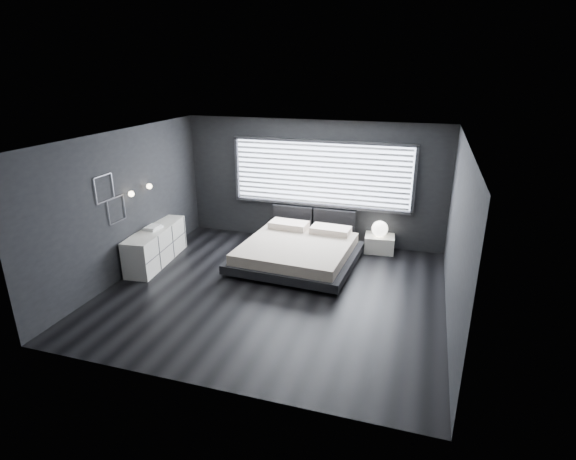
% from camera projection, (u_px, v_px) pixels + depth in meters
% --- Properties ---
extents(room, '(6.04, 6.00, 2.80)m').
position_uv_depth(room, '(273.00, 219.00, 7.76)').
color(room, black).
rests_on(room, ground).
extents(window, '(4.14, 0.09, 1.52)m').
position_uv_depth(window, '(321.00, 174.00, 10.05)').
color(window, white).
rests_on(window, ground).
extents(headboard, '(1.96, 0.16, 0.52)m').
position_uv_depth(headboard, '(313.00, 218.00, 10.40)').
color(headboard, black).
rests_on(headboard, ground).
extents(sconce_near, '(0.18, 0.11, 0.11)m').
position_uv_depth(sconce_near, '(131.00, 194.00, 8.54)').
color(sconce_near, silver).
rests_on(sconce_near, ground).
extents(sconce_far, '(0.18, 0.11, 0.11)m').
position_uv_depth(sconce_far, '(149.00, 186.00, 9.08)').
color(sconce_far, silver).
rests_on(sconce_far, ground).
extents(wall_art_upper, '(0.01, 0.48, 0.48)m').
position_uv_depth(wall_art_upper, '(104.00, 188.00, 7.94)').
color(wall_art_upper, '#47474C').
rests_on(wall_art_upper, ground).
extents(wall_art_lower, '(0.01, 0.48, 0.48)m').
position_uv_depth(wall_art_lower, '(117.00, 210.00, 8.33)').
color(wall_art_lower, '#47474C').
rests_on(wall_art_lower, ground).
extents(bed, '(2.51, 2.40, 0.61)m').
position_uv_depth(bed, '(297.00, 251.00, 9.28)').
color(bed, black).
rests_on(bed, ground).
extents(nightstand, '(0.68, 0.58, 0.37)m').
position_uv_depth(nightstand, '(379.00, 243.00, 9.97)').
color(nightstand, silver).
rests_on(nightstand, ground).
extents(orb_lamp, '(0.35, 0.35, 0.35)m').
position_uv_depth(orb_lamp, '(380.00, 229.00, 9.80)').
color(orb_lamp, white).
rests_on(orb_lamp, nightstand).
extents(dresser, '(0.72, 1.91, 0.74)m').
position_uv_depth(dresser, '(156.00, 245.00, 9.35)').
color(dresser, silver).
rests_on(dresser, ground).
extents(book_stack, '(0.30, 0.37, 0.07)m').
position_uv_depth(book_stack, '(153.00, 227.00, 9.19)').
color(book_stack, white).
rests_on(book_stack, dresser).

